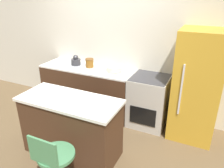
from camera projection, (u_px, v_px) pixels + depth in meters
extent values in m
plane|color=brown|center=(92.00, 119.00, 4.13)|extent=(14.00, 14.00, 0.00)
cube|color=beige|center=(108.00, 44.00, 4.18)|extent=(8.00, 0.06, 2.60)
cube|color=#422819|center=(88.00, 89.00, 4.34)|extent=(1.82, 0.63, 0.86)
cube|color=white|center=(87.00, 68.00, 4.16)|extent=(1.82, 0.63, 0.03)
cube|color=#9EA3A8|center=(73.00, 65.00, 4.28)|extent=(0.44, 0.35, 0.01)
cube|color=#422819|center=(71.00, 128.00, 3.14)|extent=(1.37, 0.59, 0.85)
cube|color=white|center=(69.00, 100.00, 2.96)|extent=(1.43, 0.62, 0.04)
cube|color=#B7B2A8|center=(149.00, 101.00, 3.85)|extent=(0.64, 0.63, 0.89)
cube|color=black|center=(143.00, 116.00, 3.64)|extent=(0.45, 0.01, 0.31)
cube|color=#333338|center=(150.00, 77.00, 3.67)|extent=(0.61, 0.60, 0.01)
cube|color=gold|center=(197.00, 86.00, 3.38)|extent=(0.68, 0.66, 1.75)
cube|color=silver|center=(181.00, 90.00, 3.15)|extent=(0.02, 0.02, 0.79)
cylinder|color=#478456|center=(56.00, 155.00, 2.48)|extent=(0.43, 0.43, 0.04)
cube|color=#478456|center=(43.00, 152.00, 2.25)|extent=(0.37, 0.02, 0.31)
cylinder|color=#333338|center=(76.00, 62.00, 4.25)|extent=(0.18, 0.18, 0.12)
sphere|color=#333338|center=(76.00, 57.00, 4.22)|extent=(0.10, 0.10, 0.10)
cylinder|color=beige|center=(114.00, 69.00, 3.94)|extent=(0.29, 0.29, 0.08)
cylinder|color=brown|center=(90.00, 63.00, 4.13)|extent=(0.15, 0.15, 0.15)
cylinder|color=brown|center=(89.00, 59.00, 4.09)|extent=(0.16, 0.16, 0.02)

